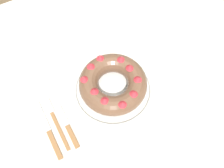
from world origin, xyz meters
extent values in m
plane|color=brown|center=(0.00, 0.00, 0.00)|extent=(8.00, 8.00, 0.00)
cube|color=beige|center=(0.00, 0.00, 0.74)|extent=(1.53, 1.25, 0.03)
cylinder|color=brown|center=(0.69, 0.55, 0.36)|extent=(0.06, 0.06, 0.72)
cylinder|color=white|center=(0.00, 0.02, 0.76)|extent=(0.27, 0.27, 0.01)
torus|color=white|center=(0.00, 0.02, 0.77)|extent=(0.28, 0.28, 0.01)
torus|color=brown|center=(0.00, 0.02, 0.81)|extent=(0.23, 0.23, 0.07)
cone|color=red|center=(-0.04, 0.10, 0.85)|extent=(0.03, 0.03, 0.01)
cone|color=red|center=(-0.08, 0.07, 0.85)|extent=(0.04, 0.04, 0.01)
cone|color=red|center=(-0.08, 0.01, 0.85)|extent=(0.04, 0.04, 0.01)
cone|color=red|center=(-0.06, -0.03, 0.85)|extent=(0.04, 0.04, 0.01)
cone|color=red|center=(-0.02, -0.07, 0.85)|extent=(0.03, 0.03, 0.01)
cone|color=red|center=(0.03, -0.06, 0.85)|extent=(0.04, 0.04, 0.01)
cone|color=red|center=(0.07, -0.02, 0.85)|extent=(0.03, 0.03, 0.01)
cone|color=red|center=(0.07, 0.03, 0.85)|extent=(0.04, 0.04, 0.01)
cone|color=red|center=(0.06, 0.08, 0.85)|extent=(0.04, 0.04, 0.01)
cone|color=red|center=(0.00, 0.12, 0.85)|extent=(0.03, 0.03, 0.01)
cube|color=#936038|center=(-0.23, -0.02, 0.76)|extent=(0.01, 0.15, 0.01)
cube|color=silver|center=(-0.23, 0.08, 0.76)|extent=(0.02, 0.06, 0.01)
cube|color=#936038|center=(-0.26, -0.06, 0.76)|extent=(0.02, 0.10, 0.01)
cube|color=silver|center=(-0.26, 0.06, 0.76)|extent=(0.02, 0.13, 0.00)
cube|color=#936038|center=(-0.20, -0.06, 0.76)|extent=(0.02, 0.08, 0.01)
cube|color=silver|center=(-0.20, 0.03, 0.76)|extent=(0.02, 0.10, 0.00)
cube|color=#B2D1B7|center=(0.25, 0.07, 0.76)|extent=(0.19, 0.14, 0.00)
camera|label=1|loc=(-0.20, -0.34, 1.60)|focal=42.00mm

